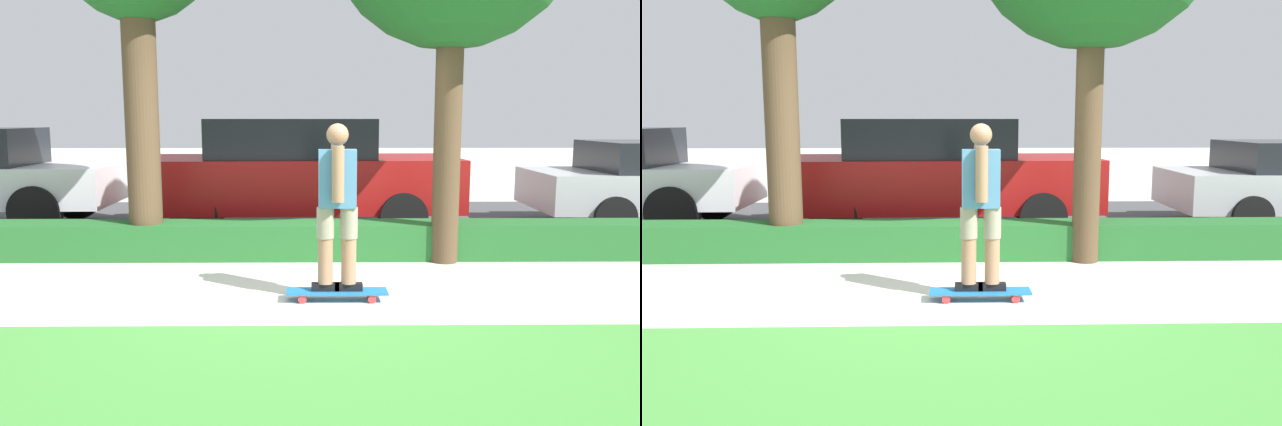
{
  "view_description": "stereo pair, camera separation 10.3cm",
  "coord_description": "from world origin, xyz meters",
  "views": [
    {
      "loc": [
        0.02,
        -5.91,
        1.69
      ],
      "look_at": [
        0.1,
        0.6,
        0.7
      ],
      "focal_mm": 35.0,
      "sensor_mm": 36.0,
      "label": 1
    },
    {
      "loc": [
        -0.08,
        -5.91,
        1.69
      ],
      "look_at": [
        0.1,
        0.6,
        0.7
      ],
      "focal_mm": 35.0,
      "sensor_mm": 36.0,
      "label": 2
    }
  ],
  "objects": [
    {
      "name": "ground_plane",
      "position": [
        0.0,
        0.0,
        0.0
      ],
      "size": [
        60.0,
        60.0,
        0.0
      ],
      "primitive_type": "plane",
      "color": "beige"
    },
    {
      "name": "street_asphalt",
      "position": [
        0.0,
        4.2,
        0.0
      ],
      "size": [
        18.33,
        5.0,
        0.01
      ],
      "color": "#474749",
      "rests_on": "ground_plane"
    },
    {
      "name": "hedge_row",
      "position": [
        0.0,
        1.6,
        0.22
      ],
      "size": [
        18.33,
        0.6,
        0.43
      ],
      "color": "#236028",
      "rests_on": "ground_plane"
    },
    {
      "name": "skateboard",
      "position": [
        0.25,
        -0.26,
        0.08
      ],
      "size": [
        0.95,
        0.24,
        0.1
      ],
      "color": "#1E6BAD",
      "rests_on": "ground_plane"
    },
    {
      "name": "skater_person",
      "position": [
        0.25,
        -0.26,
        0.92
      ],
      "size": [
        0.48,
        0.4,
        1.55
      ],
      "color": "black",
      "rests_on": "skateboard"
    },
    {
      "name": "parked_car_middle",
      "position": [
        -0.2,
        3.58,
        0.87
      ],
      "size": [
        4.76,
        2.06,
        1.68
      ],
      "rotation": [
        0.0,
        0.0,
        0.03
      ],
      "color": "maroon",
      "rests_on": "ground_plane"
    }
  ]
}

